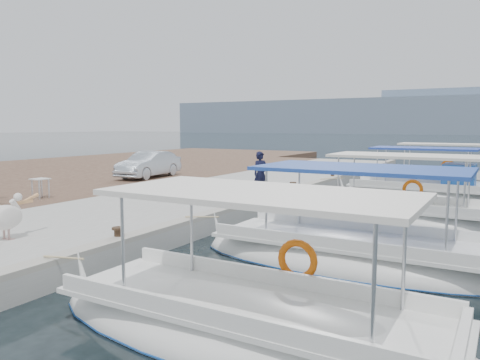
{
  "coord_description": "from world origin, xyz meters",
  "views": [
    {
      "loc": [
        7.29,
        -11.19,
        3.12
      ],
      "look_at": [
        -1.0,
        3.24,
        1.2
      ],
      "focal_mm": 35.0,
      "sensor_mm": 36.0,
      "label": 1
    }
  ],
  "objects_px": {
    "fishing_caique_a": "(249,334)",
    "fisherman": "(261,174)",
    "fishing_caique_e": "(439,184)",
    "fishing_caique_d": "(421,196)",
    "fishing_caique_b": "(351,259)",
    "fishing_caique_c": "(396,220)",
    "pelican": "(7,216)",
    "parked_car": "(149,164)"
  },
  "relations": [
    {
      "from": "fishing_caique_a",
      "to": "fisherman",
      "type": "distance_m",
      "value": 11.02
    },
    {
      "from": "fishing_caique_a",
      "to": "fishing_caique_e",
      "type": "relative_size",
      "value": 0.98
    },
    {
      "from": "fishing_caique_d",
      "to": "fishing_caique_e",
      "type": "relative_size",
      "value": 0.95
    },
    {
      "from": "fishing_caique_b",
      "to": "fishing_caique_c",
      "type": "bearing_deg",
      "value": 90.68
    },
    {
      "from": "pelican",
      "to": "fishing_caique_d",
      "type": "bearing_deg",
      "value": 64.12
    },
    {
      "from": "fishing_caique_e",
      "to": "fisherman",
      "type": "distance_m",
      "value": 11.84
    },
    {
      "from": "parked_car",
      "to": "fishing_caique_a",
      "type": "bearing_deg",
      "value": -50.3
    },
    {
      "from": "pelican",
      "to": "fisherman",
      "type": "height_order",
      "value": "fisherman"
    },
    {
      "from": "pelican",
      "to": "parked_car",
      "type": "bearing_deg",
      "value": 116.62
    },
    {
      "from": "fishing_caique_c",
      "to": "fishing_caique_d",
      "type": "xyz_separation_m",
      "value": [
        -0.1,
        5.48,
        0.07
      ]
    },
    {
      "from": "fishing_caique_d",
      "to": "fishing_caique_e",
      "type": "distance_m",
      "value": 5.36
    },
    {
      "from": "fishing_caique_c",
      "to": "parked_car",
      "type": "bearing_deg",
      "value": 166.64
    },
    {
      "from": "fishing_caique_c",
      "to": "parked_car",
      "type": "distance_m",
      "value": 13.35
    },
    {
      "from": "pelican",
      "to": "fisherman",
      "type": "relative_size",
      "value": 0.8
    },
    {
      "from": "fishing_caique_d",
      "to": "fishing_caique_b",
      "type": "bearing_deg",
      "value": -89.13
    },
    {
      "from": "pelican",
      "to": "fisherman",
      "type": "distance_m",
      "value": 9.15
    },
    {
      "from": "fishing_caique_e",
      "to": "fishing_caique_b",
      "type": "bearing_deg",
      "value": -89.67
    },
    {
      "from": "fishing_caique_b",
      "to": "fishing_caique_c",
      "type": "relative_size",
      "value": 1.02
    },
    {
      "from": "fishing_caique_a",
      "to": "parked_car",
      "type": "xyz_separation_m",
      "value": [
        -12.85,
        12.72,
        1.04
      ]
    },
    {
      "from": "fishing_caique_a",
      "to": "fishing_caique_b",
      "type": "bearing_deg",
      "value": 88.0
    },
    {
      "from": "pelican",
      "to": "fishing_caique_e",
      "type": "bearing_deg",
      "value": 70.41
    },
    {
      "from": "fishing_caique_a",
      "to": "parked_car",
      "type": "height_order",
      "value": "fishing_caique_a"
    },
    {
      "from": "fishing_caique_a",
      "to": "fishing_caique_e",
      "type": "bearing_deg",
      "value": 89.81
    },
    {
      "from": "fishing_caique_a",
      "to": "fishing_caique_e",
      "type": "height_order",
      "value": "same"
    },
    {
      "from": "parked_car",
      "to": "pelican",
      "type": "bearing_deg",
      "value": -68.97
    },
    {
      "from": "fishing_caique_e",
      "to": "parked_car",
      "type": "height_order",
      "value": "fishing_caique_e"
    },
    {
      "from": "fisherman",
      "to": "parked_car",
      "type": "xyz_separation_m",
      "value": [
        -7.96,
        2.92,
        -0.17
      ]
    },
    {
      "from": "pelican",
      "to": "parked_car",
      "type": "distance_m",
      "value": 13.24
    },
    {
      "from": "fishing_caique_b",
      "to": "fishing_caique_e",
      "type": "bearing_deg",
      "value": 90.33
    },
    {
      "from": "fisherman",
      "to": "fishing_caique_a",
      "type": "bearing_deg",
      "value": -121.28
    },
    {
      "from": "fishing_caique_d",
      "to": "fisherman",
      "type": "relative_size",
      "value": 4.14
    },
    {
      "from": "fishing_caique_c",
      "to": "pelican",
      "type": "xyz_separation_m",
      "value": [
        -7.01,
        -8.76,
        0.91
      ]
    },
    {
      "from": "fishing_caique_b",
      "to": "parked_car",
      "type": "relative_size",
      "value": 1.85
    },
    {
      "from": "parked_car",
      "to": "fishing_caique_d",
      "type": "bearing_deg",
      "value": 5.01
    },
    {
      "from": "fishing_caique_e",
      "to": "pelican",
      "type": "distance_m",
      "value": 20.83
    },
    {
      "from": "fishing_caique_b",
      "to": "parked_car",
      "type": "distance_m",
      "value": 15.41
    },
    {
      "from": "pelican",
      "to": "fishing_caique_a",
      "type": "bearing_deg",
      "value": -7.23
    },
    {
      "from": "fishing_caique_b",
      "to": "parked_car",
      "type": "height_order",
      "value": "fishing_caique_b"
    },
    {
      "from": "fishing_caique_e",
      "to": "fisherman",
      "type": "height_order",
      "value": "fishing_caique_e"
    },
    {
      "from": "fishing_caique_d",
      "to": "pelican",
      "type": "distance_m",
      "value": 15.86
    },
    {
      "from": "fishing_caique_a",
      "to": "pelican",
      "type": "bearing_deg",
      "value": 172.77
    },
    {
      "from": "fisherman",
      "to": "parked_car",
      "type": "bearing_deg",
      "value": 102.07
    }
  ]
}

